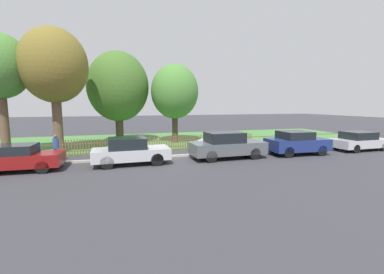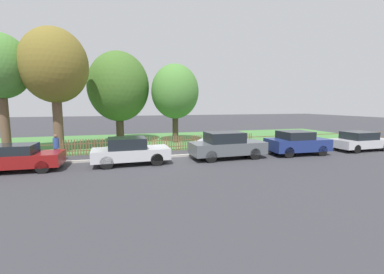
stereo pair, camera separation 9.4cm
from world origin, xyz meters
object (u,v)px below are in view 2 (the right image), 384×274
object	(u,v)px
tree_nearest_kerb	(0,67)
parked_car_white_van	(297,143)
parked_car_black_saloon	(18,158)
covered_motorcycle	(209,143)
parked_car_red_compact	(227,145)
tree_far_left	(175,92)
pedestrian_near_fence	(56,146)
parked_car_navy_estate	(130,151)
tree_mid_park	(119,87)
tree_behind_motorcycle	(54,66)
parked_car_grey_coupe	(360,141)

from	to	relation	value
tree_nearest_kerb	parked_car_white_van	bearing A→B (deg)	-15.74
parked_car_black_saloon	parked_car_white_van	xyz separation A→B (m)	(15.59, -0.19, 0.10)
parked_car_black_saloon	covered_motorcycle	bearing A→B (deg)	12.95
parked_car_red_compact	tree_far_left	world-z (taller)	tree_far_left
parked_car_black_saloon	pedestrian_near_fence	bearing A→B (deg)	57.39
parked_car_white_van	pedestrian_near_fence	distance (m)	14.47
parked_car_navy_estate	tree_far_left	world-z (taller)	tree_far_left
tree_mid_park	covered_motorcycle	bearing A→B (deg)	-47.61
tree_behind_motorcycle	tree_mid_park	size ratio (longest dim) A/B	1.08
tree_nearest_kerb	tree_mid_park	size ratio (longest dim) A/B	1.01
parked_car_grey_coupe	tree_nearest_kerb	world-z (taller)	tree_nearest_kerb
parked_car_black_saloon	tree_behind_motorcycle	distance (m)	6.99
parked_car_grey_coupe	covered_motorcycle	xyz separation A→B (m)	(-10.35, 2.27, -0.04)
parked_car_black_saloon	pedestrian_near_fence	distance (m)	2.26
parked_car_red_compact	parked_car_navy_estate	bearing A→B (deg)	178.24
tree_nearest_kerb	parked_car_red_compact	bearing A→B (deg)	-20.62
parked_car_grey_coupe	covered_motorcycle	size ratio (longest dim) A/B	2.06
tree_nearest_kerb	tree_mid_park	distance (m)	7.84
parked_car_grey_coupe	tree_nearest_kerb	size ratio (longest dim) A/B	0.54
parked_car_black_saloon	tree_behind_motorcycle	xyz separation A→B (m)	(0.84, 4.86, 4.96)
parked_car_white_van	covered_motorcycle	size ratio (longest dim) A/B	1.94
covered_motorcycle	tree_behind_motorcycle	world-z (taller)	tree_behind_motorcycle
covered_motorcycle	pedestrian_near_fence	world-z (taller)	pedestrian_near_fence
parked_car_white_van	parked_car_navy_estate	bearing A→B (deg)	-178.76
tree_nearest_kerb	pedestrian_near_fence	world-z (taller)	tree_nearest_kerb
tree_mid_park	tree_far_left	distance (m)	4.64
parked_car_white_van	covered_motorcycle	xyz separation A→B (m)	(-5.12, 2.26, -0.14)
tree_mid_park	parked_car_navy_estate	bearing A→B (deg)	-87.19
covered_motorcycle	tree_far_left	world-z (taller)	tree_far_left
parked_car_black_saloon	parked_car_white_van	size ratio (longest dim) A/B	0.98
parked_car_navy_estate	tree_far_left	size ratio (longest dim) A/B	0.62
covered_motorcycle	tree_behind_motorcycle	size ratio (longest dim) A/B	0.25
parked_car_navy_estate	tree_nearest_kerb	size ratio (longest dim) A/B	0.54
parked_car_red_compact	tree_mid_park	distance (m)	10.97
parked_car_red_compact	parked_car_white_van	world-z (taller)	parked_car_red_compact
parked_car_white_van	pedestrian_near_fence	xyz separation A→B (m)	(-14.32, 2.04, 0.10)
tree_mid_park	pedestrian_near_fence	world-z (taller)	tree_mid_park
tree_behind_motorcycle	pedestrian_near_fence	xyz separation A→B (m)	(0.43, -3.00, -4.75)
parked_car_white_van	pedestrian_near_fence	bearing A→B (deg)	174.13
parked_car_black_saloon	parked_car_navy_estate	xyz separation A→B (m)	(5.21, -0.00, 0.06)
parked_car_black_saloon	tree_far_left	xyz separation A→B (m)	(9.29, 7.21, 3.57)
parked_car_navy_estate	parked_car_white_van	size ratio (longest dim) A/B	1.05
tree_mid_park	parked_car_grey_coupe	bearing A→B (deg)	-27.88
tree_nearest_kerb	tree_behind_motorcycle	distance (m)	3.02
covered_motorcycle	parked_car_red_compact	bearing A→B (deg)	-84.54
parked_car_black_saloon	parked_car_red_compact	distance (m)	10.79
parked_car_white_van	parked_car_red_compact	bearing A→B (deg)	-179.24
parked_car_navy_estate	tree_nearest_kerb	xyz separation A→B (m)	(-7.39, 4.82, 4.72)
pedestrian_near_fence	parked_car_red_compact	bearing A→B (deg)	19.51
parked_car_navy_estate	tree_behind_motorcycle	bearing A→B (deg)	130.92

